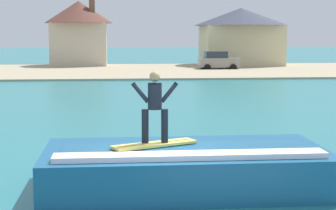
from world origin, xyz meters
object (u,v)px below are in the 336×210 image
Objects in this scene: wave_crest at (185,168)px; surfer at (155,103)px; surfboard at (155,144)px; house_gabled_white at (241,33)px; house_small_cottage at (79,29)px; car_far_shore at (218,61)px.

wave_crest is 3.99× the size of surfer.
house_gabled_white reaches higher than surfboard.
house_gabled_white is at bearing -2.85° from house_small_cottage.
car_far_shore is 16.05m from house_small_cottage.
house_small_cottage is (-4.69, 49.71, 2.93)m from surfboard.
car_far_shore is at bearing -27.79° from house_small_cottage.
wave_crest is 0.64× the size of house_gabled_white.
house_gabled_white is (3.69, 6.46, 2.68)m from car_far_shore.
surfboard is 50.02m from house_small_cottage.
wave_crest is 50.28m from house_gabled_white.
house_small_cottage is (-4.70, 49.67, 1.98)m from surfer.
car_far_shore reaches higher than surfboard.
surfboard is at bearing -84.61° from house_small_cottage.
surfer is at bearing 70.62° from surfboard.
house_gabled_white reaches higher than wave_crest.
surfboard is 43.36m from car_far_shore.
house_small_cottage is (-13.93, 7.34, 3.10)m from car_far_shore.
surfer is 50.50m from house_gabled_white.
wave_crest is at bearing 9.27° from surfer.
surfboard is at bearing -104.83° from house_gabled_white.
house_gabled_white is 17.65m from house_small_cottage.
surfer is 43.34m from car_far_shore.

